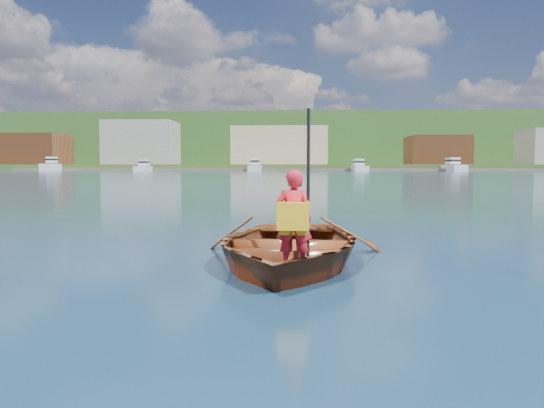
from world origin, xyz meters
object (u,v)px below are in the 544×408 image
at_px(rowboat, 287,246).
at_px(marina_yachts, 337,167).
at_px(child_paddler, 294,219).
at_px(dock, 278,170).

height_order(rowboat, marina_yachts, marina_yachts).
bearing_deg(child_paddler, rowboat, 95.70).
bearing_deg(child_paddler, dock, 92.14).
height_order(rowboat, dock, dock).
distance_m(child_paddler, marina_yachts, 144.25).
distance_m(rowboat, child_paddler, 1.01).
xyz_separation_m(dock, marina_yachts, (16.84, -4.67, 0.95)).
relative_size(rowboat, marina_yachts, 0.03).
bearing_deg(rowboat, dock, 92.12).
bearing_deg(dock, marina_yachts, -15.49).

